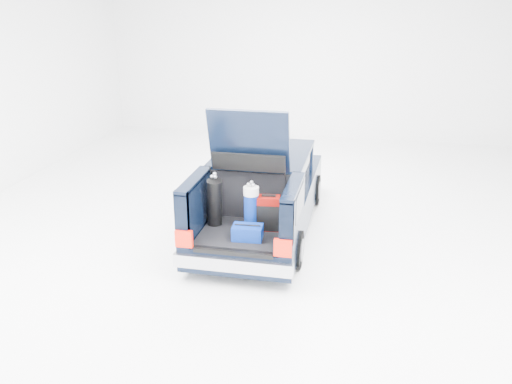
% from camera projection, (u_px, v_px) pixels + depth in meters
% --- Properties ---
extents(ground, '(14.00, 14.00, 0.00)m').
position_uv_depth(ground, '(262.00, 229.00, 10.06)').
color(ground, white).
rests_on(ground, ground).
extents(car, '(1.87, 4.65, 2.47)m').
position_uv_depth(car, '(263.00, 193.00, 9.92)').
color(car, black).
rests_on(car, ground).
extents(red_suitcase, '(0.37, 0.26, 0.58)m').
position_uv_depth(red_suitcase, '(268.00, 213.00, 8.49)').
color(red_suitcase, '#630603').
rests_on(red_suitcase, car).
extents(black_golf_bag, '(0.36, 0.41, 0.88)m').
position_uv_depth(black_golf_bag, '(215.00, 202.00, 8.60)').
color(black_golf_bag, black).
rests_on(black_golf_bag, car).
extents(blue_golf_bag, '(0.31, 0.31, 0.81)m').
position_uv_depth(blue_golf_bag, '(251.00, 208.00, 8.46)').
color(blue_golf_bag, black).
rests_on(blue_golf_bag, car).
extents(blue_duffel, '(0.47, 0.32, 0.24)m').
position_uv_depth(blue_duffel, '(248.00, 232.00, 8.21)').
color(blue_duffel, navy).
rests_on(blue_duffel, car).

